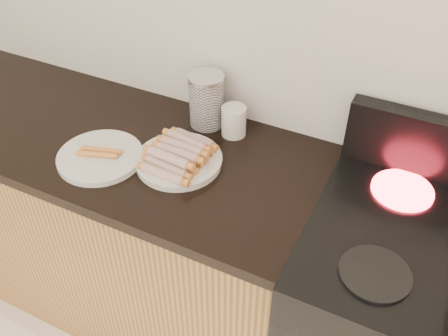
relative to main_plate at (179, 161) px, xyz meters
The scene contains 11 objects.
wall_back 0.51m from the main_plate, 81.06° to the left, with size 4.00×0.04×2.60m, color silver.
cabinet_base 0.81m from the main_plate, behind, with size 2.20×0.59×0.86m, color #AE783B.
counter_slab 0.65m from the main_plate, behind, with size 2.20×0.62×0.04m, color black.
burner_near_left 0.68m from the main_plate, 14.36° to the right, with size 0.18×0.18×0.01m, color black.
burner_far_left 0.68m from the main_plate, 14.47° to the left, with size 0.18×0.18×0.01m, color #FF1E2D.
main_plate is the anchor object (origin of this frame).
side_plate 0.25m from the main_plate, 158.54° to the right, with size 0.27×0.27×0.02m, color white.
hotdog_pile 0.03m from the main_plate, 89.40° to the right, with size 0.14×0.24×0.06m.
plain_sausages 0.26m from the main_plate, 158.54° to the right, with size 0.12×0.08×0.02m.
canister 0.25m from the main_plate, 95.87° to the left, with size 0.12×0.12×0.19m.
mug 0.24m from the main_plate, 68.90° to the left, with size 0.08×0.08×0.10m, color white.
Camera 1 is at (0.62, 0.65, 1.91)m, focal length 40.00 mm.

